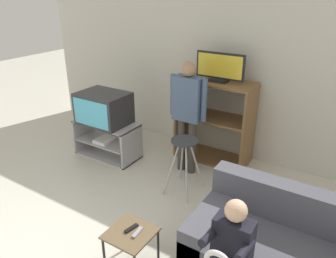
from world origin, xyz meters
name	(u,v)px	position (x,y,z in m)	size (l,w,h in m)	color
wall_back	(214,68)	(0.00, 3.28, 1.30)	(6.40, 0.06, 2.60)	beige
tv_stand	(107,139)	(-1.20, 2.17, 0.27)	(0.98, 0.48, 0.54)	#A8A8AD
television_main	(104,108)	(-1.21, 2.17, 0.78)	(0.72, 0.55, 0.46)	#2D2D33
media_shelf	(214,120)	(0.21, 2.95, 0.62)	(1.08, 0.52, 1.21)	brown
television_flat	(220,68)	(0.24, 2.96, 1.39)	(0.69, 0.20, 0.40)	black
folding_stool	(184,151)	(0.27, 1.96, 0.57)	(0.37, 0.45, 0.72)	#B7B7BC
snack_table	(131,237)	(0.48, 0.63, 0.35)	(0.40, 0.40, 0.40)	brown
remote_control_black	(131,228)	(0.46, 0.66, 0.41)	(0.04, 0.14, 0.02)	black
remote_control_white	(137,232)	(0.54, 0.65, 0.41)	(0.04, 0.14, 0.02)	gray
couch	(280,256)	(1.66, 1.18, 0.29)	(1.50, 0.88, 0.82)	#4C4C56
person_standing_adult	(188,108)	(0.05, 2.42, 0.94)	(0.53, 0.20, 1.56)	#3D3833
person_seated_child	(228,251)	(1.38, 0.68, 0.61)	(0.33, 0.43, 1.01)	#2D2D38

